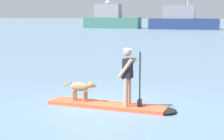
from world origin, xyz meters
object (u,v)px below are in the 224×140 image
object	(u,v)px
person_paddler	(128,73)
dog	(81,88)
moored_boat_center	(182,20)
paddleboard	(114,106)
moored_boat_outer	(111,19)

from	to	relation	value
person_paddler	dog	bearing A→B (deg)	167.98
moored_boat_center	person_paddler	bearing A→B (deg)	-93.85
paddleboard	moored_boat_outer	world-z (taller)	moored_boat_outer
paddleboard	moored_boat_center	size ratio (longest dim) A/B	0.31
moored_boat_outer	person_paddler	bearing A→B (deg)	-80.66
person_paddler	dog	xyz separation A→B (m)	(-1.39, 0.30, -0.52)
person_paddler	moored_boat_outer	world-z (taller)	moored_boat_outer
dog	person_paddler	bearing A→B (deg)	-12.02
paddleboard	moored_boat_center	bearing A→B (deg)	85.72
dog	moored_boat_outer	distance (m)	56.27
paddleboard	dog	xyz separation A→B (m)	(-1.00, 0.21, 0.45)
moored_boat_center	moored_boat_outer	bearing A→B (deg)	168.29
moored_boat_outer	moored_boat_center	distance (m)	13.08
paddleboard	dog	distance (m)	1.11
paddleboard	person_paddler	world-z (taller)	person_paddler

